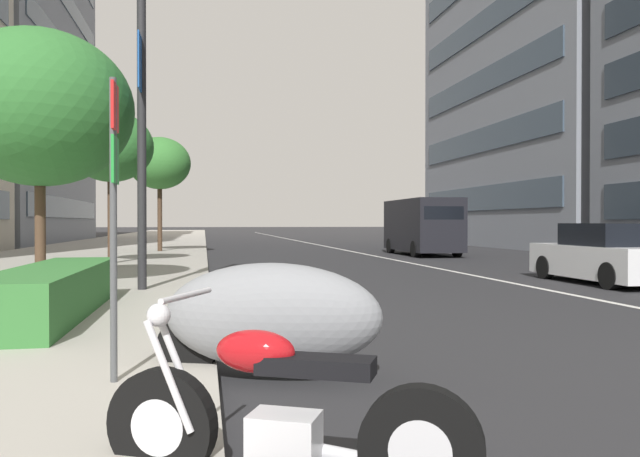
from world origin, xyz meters
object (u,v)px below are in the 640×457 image
object	(u,v)px
street_tree_near_plaza_corner	(40,109)
car_following_behind	(607,256)
street_lamp_with_banners	(158,43)
street_tree_far_plaza	(111,147)
parking_sign_by_curb	(114,192)
street_tree_mid_sidewalk	(160,164)
motorcycle_second_in_row	(270,317)
delivery_van_ahead	(422,225)
motorcycle_by_sign_pole	(281,418)

from	to	relation	value
street_tree_near_plaza_corner	car_following_behind	bearing A→B (deg)	-90.87
street_lamp_with_banners	street_tree_far_plaza	size ratio (longest dim) A/B	1.66
parking_sign_by_curb	street_lamp_with_banners	world-z (taller)	street_lamp_with_banners
street_tree_mid_sidewalk	street_tree_near_plaza_corner	bearing A→B (deg)	175.33
motorcycle_second_in_row	parking_sign_by_curb	distance (m)	1.84
car_following_behind	street_tree_mid_sidewalk	bearing A→B (deg)	36.42
parking_sign_by_curb	street_lamp_with_banners	bearing A→B (deg)	1.19
delivery_van_ahead	car_following_behind	bearing A→B (deg)	-179.60
delivery_van_ahead	street_tree_mid_sidewalk	distance (m)	12.69
car_following_behind	street_tree_mid_sidewalk	distance (m)	20.68
parking_sign_by_curb	street_tree_near_plaza_corner	world-z (taller)	street_tree_near_plaza_corner
motorcycle_by_sign_pole	street_tree_near_plaza_corner	distance (m)	11.74
motorcycle_second_in_row	parking_sign_by_curb	xyz separation A→B (m)	(-0.38, 1.37, 1.16)
street_tree_far_plaza	car_following_behind	bearing A→B (deg)	-121.22
motorcycle_by_sign_pole	street_tree_mid_sidewalk	size ratio (longest dim) A/B	0.37
car_following_behind	delivery_van_ahead	xyz separation A→B (m)	(13.57, -0.12, 0.69)
parking_sign_by_curb	street_tree_far_plaza	xyz separation A→B (m)	(16.02, 2.29, 2.24)
delivery_van_ahead	street_tree_near_plaza_corner	size ratio (longest dim) A/B	1.04
parking_sign_by_curb	street_tree_far_plaza	distance (m)	16.33
motorcycle_second_in_row	motorcycle_by_sign_pole	bearing A→B (deg)	104.96
street_tree_near_plaza_corner	street_lamp_with_banners	bearing A→B (deg)	-110.66
car_following_behind	street_tree_near_plaza_corner	bearing A→B (deg)	89.93
parking_sign_by_curb	street_lamp_with_banners	xyz separation A→B (m)	(7.50, 0.16, 3.37)
motorcycle_second_in_row	street_tree_near_plaza_corner	world-z (taller)	street_tree_near_plaza_corner
motorcycle_by_sign_pole	street_tree_mid_sidewalk	world-z (taller)	street_tree_mid_sidewalk
parking_sign_by_curb	motorcycle_by_sign_pole	bearing A→B (deg)	-150.91
motorcycle_second_in_row	street_tree_mid_sidewalk	distance (m)	24.83
motorcycle_by_sign_pole	street_tree_near_plaza_corner	bearing A→B (deg)	-44.90
street_tree_near_plaza_corner	street_tree_mid_sidewalk	world-z (taller)	street_tree_near_plaza_corner
parking_sign_by_curb	street_tree_far_plaza	world-z (taller)	street_tree_far_plaza
motorcycle_second_in_row	car_following_behind	xyz separation A→B (m)	(7.85, -9.17, 0.07)
street_lamp_with_banners	motorcycle_second_in_row	bearing A→B (deg)	-167.90
street_tree_near_plaza_corner	street_tree_mid_sidewalk	xyz separation A→B (m)	(16.35, -1.34, 0.39)
car_following_behind	street_tree_near_plaza_corner	distance (m)	13.58
motorcycle_second_in_row	street_tree_far_plaza	world-z (taller)	street_tree_far_plaza
motorcycle_by_sign_pole	parking_sign_by_curb	size ratio (longest dim) A/B	0.77
delivery_van_ahead	street_tree_far_plaza	bearing A→B (deg)	115.01
parking_sign_by_curb	street_tree_near_plaza_corner	size ratio (longest dim) A/B	0.48
parking_sign_by_curb	street_tree_far_plaza	size ratio (longest dim) A/B	0.51
car_following_behind	delivery_van_ahead	size ratio (longest dim) A/B	0.74
motorcycle_second_in_row	street_tree_near_plaza_corner	distance (m)	9.59
street_tree_near_plaza_corner	street_tree_far_plaza	distance (m)	7.59
motorcycle_by_sign_pole	street_lamp_with_banners	bearing A→B (deg)	-56.96
motorcycle_by_sign_pole	motorcycle_second_in_row	distance (m)	2.50
street_lamp_with_banners	street_tree_mid_sidewalk	bearing A→B (deg)	3.84
car_following_behind	parking_sign_by_curb	xyz separation A→B (m)	(-8.24, 10.54, 1.09)
street_tree_near_plaza_corner	street_tree_mid_sidewalk	size ratio (longest dim) A/B	1.00
motorcycle_second_in_row	street_tree_mid_sidewalk	world-z (taller)	street_tree_mid_sidewalk
motorcycle_by_sign_pole	motorcycle_second_in_row	size ratio (longest dim) A/B	0.89
street_tree_mid_sidewalk	street_lamp_with_banners	bearing A→B (deg)	-176.16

